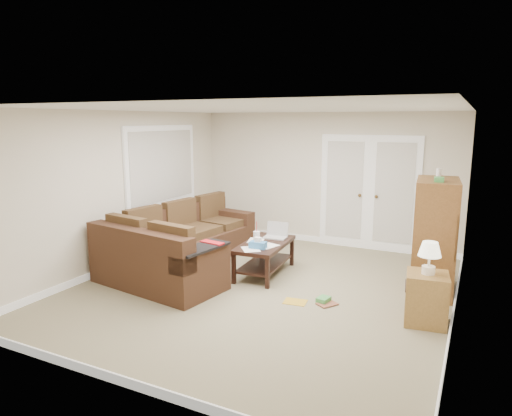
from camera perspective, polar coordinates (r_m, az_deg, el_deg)
The scene contains 17 objects.
floor at distance 6.58m, azimuth 0.79°, elevation -10.02°, with size 5.50×5.50×0.00m, color gray.
ceiling at distance 6.15m, azimuth 0.86°, elevation 12.29°, with size 5.00×5.50×0.02m, color silver.
wall_left at distance 7.64m, azimuth -16.36°, elevation 2.19°, with size 0.02×5.50×2.50m, color beige.
wall_right at distance 5.66m, azimuth 24.33°, elevation -1.31°, with size 0.02×5.50×2.50m, color beige.
wall_back at distance 8.78m, azimuth 8.58°, elevation 3.60°, with size 5.00×0.02×2.50m, color beige.
wall_front at distance 4.00m, azimuth -16.43°, elevation -5.56°, with size 5.00×0.02×2.50m, color beige.
baseboards at distance 6.56m, azimuth 0.79°, elevation -9.61°, with size 5.00×5.50×0.10m, color white, non-canonical shape.
french_doors at distance 8.56m, azimuth 13.89°, elevation 1.76°, with size 1.80×0.05×2.13m.
window_left at distance 8.34m, azimuth -11.65°, elevation 5.19°, with size 0.05×1.92×1.42m.
sectional_sofa at distance 7.38m, azimuth -9.76°, elevation -4.96°, with size 2.06×3.16×0.90m.
coffee_table at distance 7.10m, azimuth 1.16°, elevation -6.09°, with size 0.70×1.27×0.84m.
tv_armoire at distance 6.73m, azimuth 21.37°, elevation -3.23°, with size 0.63×1.03×1.69m.
side_cabinet at distance 5.77m, azimuth 20.54°, elevation -10.07°, with size 0.52×0.52×0.99m.
space_heater at distance 8.33m, azimuth 20.20°, elevation -5.01°, with size 0.13×0.11×0.32m, color white.
floor_magazine at distance 6.15m, azimuth 4.93°, elevation -11.60°, with size 0.29×0.23×0.01m, color gold.
floor_greenbox at distance 6.16m, azimuth 8.44°, elevation -11.29°, with size 0.14×0.18×0.07m, color #469B4A.
floor_book at distance 6.17m, azimuth 8.34°, elevation -11.51°, with size 0.18×0.25×0.02m, color brown.
Camera 1 is at (2.64, -5.55, 2.36)m, focal length 32.00 mm.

